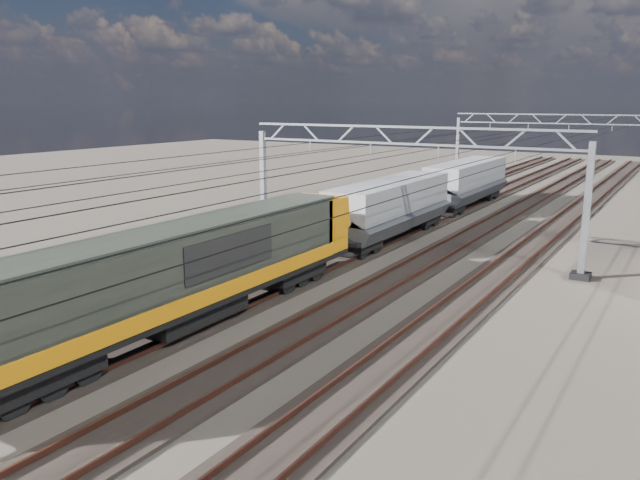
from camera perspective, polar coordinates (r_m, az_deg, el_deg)
The scene contains 11 objects.
ground at distance 31.85m, azimuth 4.39°, elevation -2.77°, with size 160.00×160.00×0.00m, color #2C2821.
track_outer_west at distance 34.88m, azimuth -4.41°, elevation -1.28°, with size 2.60×140.00×0.30m.
track_loco at distance 32.75m, azimuth 1.28°, elevation -2.16°, with size 2.60×140.00×0.30m.
track_inner_east at distance 31.00m, azimuth 7.68°, elevation -3.13°, with size 2.60×140.00×0.30m.
track_outer_east at distance 29.69m, azimuth 14.76°, elevation -4.16°, with size 2.60×140.00×0.30m.
catenary_gantry_mid at distance 34.62m, azimuth 7.54°, elevation 5.01°, with size 19.90×0.90×7.11m.
catenary_gantry_far at distance 68.94m, azimuth 20.02°, elevation 8.12°, with size 19.90×0.90×7.11m.
overhead_wires at distance 38.11m, azimuth 10.11°, elevation 8.40°, with size 12.03×140.00×0.53m.
locomotive at distance 23.72m, azimuth -12.12°, elevation -2.59°, with size 2.76×21.10×3.62m.
hopper_wagon_lead at distance 38.20m, azimuth 6.45°, elevation 3.21°, with size 3.38×13.00×3.25m.
hopper_wagon_mid at distance 51.29m, azimuth 13.26°, elevation 5.35°, with size 3.38×13.00×3.25m.
Camera 1 is at (13.94, -27.36, 8.44)m, focal length 35.00 mm.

